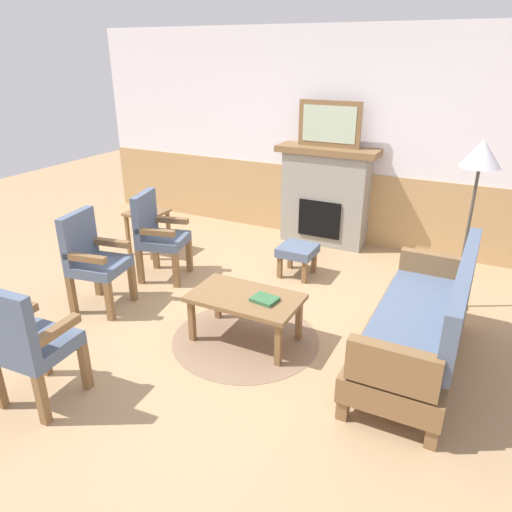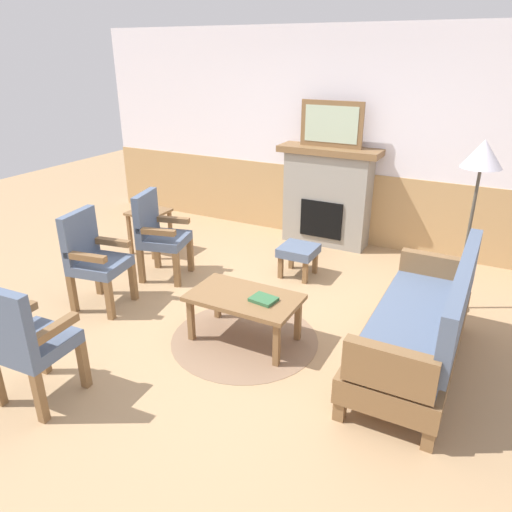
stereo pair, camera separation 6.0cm
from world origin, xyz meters
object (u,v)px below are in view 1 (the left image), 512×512
book_on_table (265,299)px  armchair_front_left (26,340)px  coffee_table (245,301)px  armchair_near_fireplace (92,257)px  fireplace (325,195)px  floor_lamp_by_couch (480,165)px  footstool (298,252)px  couch (421,325)px  framed_picture (329,124)px  armchair_by_window_left (157,232)px  side_table (147,220)px

book_on_table → armchair_front_left: 1.84m
coffee_table → armchair_near_fireplace: 1.64m
fireplace → floor_lamp_by_couch: 2.26m
coffee_table → footstool: (-0.11, 1.46, -0.10)m
couch → framed_picture: bearing=125.0°
couch → book_on_table: (-1.24, -0.27, 0.06)m
fireplace → armchair_near_fireplace: bearing=-117.8°
fireplace → armchair_by_window_left: 2.28m
armchair_near_fireplace → floor_lamp_by_couch: (3.23, 1.61, 0.91)m
armchair_by_window_left → fireplace: bearing=55.4°
framed_picture → footstool: bearing=-85.4°
armchair_near_fireplace → side_table: bearing=107.5°
armchair_by_window_left → armchair_front_left: bearing=-76.1°
couch → book_on_table: 1.27m
coffee_table → floor_lamp_by_couch: (1.60, 1.49, 1.06)m
armchair_front_left → floor_lamp_by_couch: 4.00m
framed_picture → couch: (1.63, -2.33, -1.16)m
fireplace → couch: (1.63, -2.33, -0.26)m
fireplace → footstool: 1.20m
couch → armchair_front_left: size_ratio=1.84×
framed_picture → couch: size_ratio=0.44×
couch → floor_lamp_by_couch: floor_lamp_by_couch is taller
framed_picture → armchair_front_left: (-0.76, -4.03, -1.02)m
coffee_table → couch: bearing=10.4°
armchair_front_left → footstool: bearing=73.6°
floor_lamp_by_couch → armchair_front_left: bearing=-131.2°
couch → floor_lamp_by_couch: (0.17, 1.23, 1.05)m
footstool → side_table: side_table is taller
armchair_front_left → book_on_table: bearing=51.3°
footstool → side_table: (-1.95, -0.21, 0.15)m
framed_picture → coffee_table: framed_picture is taller
armchair_by_window_left → couch: bearing=-8.8°
floor_lamp_by_couch → side_table: bearing=-176.2°
side_table → framed_picture: bearing=35.9°
framed_picture → coffee_table: size_ratio=0.83×
footstool → couch: bearing=-37.8°
fireplace → side_table: size_ratio=2.36×
framed_picture → side_table: bearing=-144.1°
couch → armchair_near_fireplace: (-3.06, -0.39, 0.14)m
footstool → floor_lamp_by_couch: bearing=1.0°
armchair_front_left → side_table: 2.90m
fireplace → couch: fireplace is taller
footstool → armchair_front_left: bearing=-106.4°
framed_picture → book_on_table: bearing=-81.5°
footstool → armchair_by_window_left: 1.59m
fireplace → footstool: bearing=-85.4°
footstool → book_on_table: bearing=-78.5°
armchair_by_window_left → armchair_front_left: size_ratio=1.00×
book_on_table → armchair_front_left: size_ratio=0.22×
framed_picture → side_table: (-1.86, -1.35, -1.13)m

